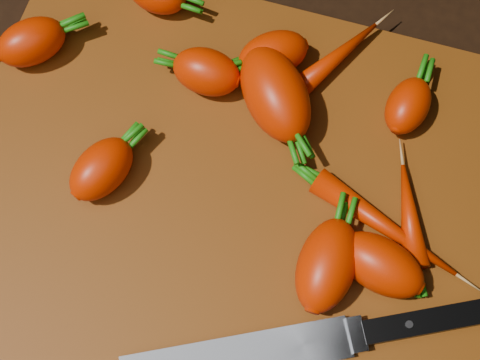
# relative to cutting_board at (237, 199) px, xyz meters

# --- Properties ---
(ground) EXTENTS (2.00, 2.00, 0.01)m
(ground) POSITION_rel_cutting_board_xyz_m (0.00, 0.00, -0.01)
(ground) COLOR black
(cutting_board) EXTENTS (0.50, 0.40, 0.01)m
(cutting_board) POSITION_rel_cutting_board_xyz_m (0.00, 0.00, 0.00)
(cutting_board) COLOR #683109
(cutting_board) RESTS_ON ground
(carrot_0) EXTENTS (0.07, 0.07, 0.04)m
(carrot_0) POSITION_rel_cutting_board_xyz_m (-0.22, 0.08, 0.03)
(carrot_0) COLOR red
(carrot_0) RESTS_ON cutting_board
(carrot_1) EXTENTS (0.06, 0.04, 0.04)m
(carrot_1) POSITION_rel_cutting_board_xyz_m (-0.06, 0.10, 0.03)
(carrot_1) COLOR red
(carrot_1) RESTS_ON cutting_board
(carrot_2) EXTENTS (0.10, 0.11, 0.05)m
(carrot_2) POSITION_rel_cutting_board_xyz_m (0.01, 0.09, 0.03)
(carrot_2) COLOR red
(carrot_2) RESTS_ON cutting_board
(carrot_3) EXTENTS (0.05, 0.08, 0.05)m
(carrot_3) POSITION_rel_cutting_board_xyz_m (0.09, -0.04, 0.03)
(carrot_3) COLOR red
(carrot_3) RESTS_ON cutting_board
(carrot_4) EXTENTS (0.08, 0.07, 0.04)m
(carrot_4) POSITION_rel_cutting_board_xyz_m (-0.00, 0.13, 0.03)
(carrot_4) COLOR red
(carrot_4) RESTS_ON cutting_board
(carrot_6) EXTENTS (0.08, 0.06, 0.04)m
(carrot_6) POSITION_rel_cutting_board_xyz_m (0.13, -0.03, 0.03)
(carrot_6) COLOR red
(carrot_6) RESTS_ON cutting_board
(carrot_7) EXTENTS (0.08, 0.11, 0.02)m
(carrot_7) POSITION_rel_cutting_board_xyz_m (0.05, 0.15, 0.02)
(carrot_7) COLOR red
(carrot_7) RESTS_ON cutting_board
(carrot_8) EXTENTS (0.14, 0.07, 0.02)m
(carrot_8) POSITION_rel_cutting_board_xyz_m (0.13, 0.01, 0.02)
(carrot_8) COLOR red
(carrot_8) RESTS_ON cutting_board
(carrot_9) EXTENTS (0.05, 0.09, 0.02)m
(carrot_9) POSITION_rel_cutting_board_xyz_m (0.15, 0.02, 0.02)
(carrot_9) COLOR red
(carrot_9) RESTS_ON cutting_board
(carrot_10) EXTENTS (0.05, 0.06, 0.04)m
(carrot_10) POSITION_rel_cutting_board_xyz_m (0.12, 0.12, 0.02)
(carrot_10) COLOR red
(carrot_10) RESTS_ON cutting_board
(carrot_11) EXTENTS (0.06, 0.08, 0.04)m
(carrot_11) POSITION_rel_cutting_board_xyz_m (-0.12, -0.01, 0.03)
(carrot_11) COLOR red
(carrot_11) RESTS_ON cutting_board
(knife) EXTENTS (0.28, 0.16, 0.02)m
(knife) POSITION_rel_cutting_board_xyz_m (0.05, -0.12, 0.01)
(knife) COLOR gray
(knife) RESTS_ON cutting_board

